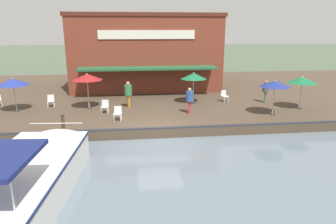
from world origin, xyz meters
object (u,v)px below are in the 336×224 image
(person_near_entrance, at_px, (128,91))
(patio_umbrella_back_row, at_px, (275,84))
(waterfront_restaurant, at_px, (145,51))
(person_mid_patio, at_px, (266,89))
(cafe_chair_back_row_seat, at_px, (118,113))
(tree_upstream_bank, at_px, (148,38))
(patio_umbrella_mid_patio_right, at_px, (13,82))
(motorboat_nearest_quay, at_px, (30,172))
(mooring_post, at_px, (63,123))
(person_at_quay_edge, at_px, (190,97))
(cafe_chair_under_first_umbrella, at_px, (105,106))
(patio_umbrella_mid_patio_left, at_px, (87,77))
(cafe_chair_far_corner_seat, at_px, (224,95))
(patio_umbrella_far_corner, at_px, (302,80))
(cafe_chair_mid_patio, at_px, (51,100))
(patio_umbrella_by_entrance, at_px, (194,76))

(person_near_entrance, bearing_deg, patio_umbrella_back_row, 72.43)
(waterfront_restaurant, bearing_deg, person_mid_patio, 46.79)
(cafe_chair_back_row_seat, distance_m, tree_upstream_bank, 14.20)
(patio_umbrella_mid_patio_right, bearing_deg, patio_umbrella_back_row, 80.35)
(person_near_entrance, relative_size, motorboat_nearest_quay, 0.20)
(mooring_post, bearing_deg, patio_umbrella_mid_patio_right, -139.09)
(patio_umbrella_mid_patio_right, xyz_separation_m, tree_upstream_bank, (-10.40, 9.42, 2.54))
(person_mid_patio, relative_size, person_at_quay_edge, 0.98)
(patio_umbrella_mid_patio_right, bearing_deg, cafe_chair_under_first_umbrella, 78.70)
(tree_upstream_bank, bearing_deg, cafe_chair_back_row_seat, -10.93)
(patio_umbrella_mid_patio_left, xyz_separation_m, cafe_chair_back_row_seat, (3.10, 2.10, -1.70))
(person_near_entrance, bearing_deg, cafe_chair_far_corner_seat, 97.14)
(patio_umbrella_far_corner, xyz_separation_m, cafe_chair_under_first_umbrella, (-0.41, -13.24, -1.50))
(patio_umbrella_mid_patio_right, relative_size, cafe_chair_back_row_seat, 2.63)
(person_mid_patio, bearing_deg, patio_umbrella_mid_patio_right, -88.86)
(waterfront_restaurant, distance_m, cafe_chair_mid_patio, 10.61)
(patio_umbrella_back_row, height_order, patio_umbrella_mid_patio_right, patio_umbrella_mid_patio_right)
(cafe_chair_under_first_umbrella, bearing_deg, mooring_post, -28.94)
(patio_umbrella_mid_patio_right, bearing_deg, tree_upstream_bank, 137.81)
(cafe_chair_mid_patio, height_order, tree_upstream_bank, tree_upstream_bank)
(patio_umbrella_far_corner, bearing_deg, cafe_chair_mid_patio, -98.32)
(patio_umbrella_back_row, xyz_separation_m, mooring_post, (1.82, -12.62, -1.53))
(patio_umbrella_back_row, height_order, patio_umbrella_far_corner, patio_umbrella_far_corner)
(patio_umbrella_mid_patio_left, distance_m, cafe_chair_far_corner_seat, 10.07)
(cafe_chair_under_first_umbrella, relative_size, tree_upstream_bank, 0.14)
(cafe_chair_far_corner_seat, relative_size, person_near_entrance, 0.47)
(patio_umbrella_back_row, distance_m, patio_umbrella_mid_patio_right, 16.89)
(waterfront_restaurant, xyz_separation_m, tree_upstream_bank, (-2.04, 0.39, 1.20))
(cafe_chair_under_first_umbrella, xyz_separation_m, person_at_quay_edge, (0.76, 5.45, 0.58))
(cafe_chair_under_first_umbrella, bearing_deg, patio_umbrella_back_row, 81.28)
(patio_umbrella_by_entrance, relative_size, motorboat_nearest_quay, 0.25)
(cafe_chair_mid_patio, xyz_separation_m, person_at_quay_edge, (2.86, 9.37, 0.58))
(waterfront_restaurant, distance_m, tree_upstream_bank, 2.40)
(cafe_chair_mid_patio, relative_size, person_near_entrance, 0.47)
(cafe_chair_under_first_umbrella, bearing_deg, waterfront_restaurant, 162.04)
(patio_umbrella_mid_patio_right, xyz_separation_m, motorboat_nearest_quay, (9.87, 3.93, -1.78))
(motorboat_nearest_quay, bearing_deg, person_near_entrance, 160.48)
(patio_umbrella_mid_patio_right, relative_size, motorboat_nearest_quay, 0.25)
(cafe_chair_mid_patio, distance_m, tree_upstream_bank, 12.69)
(person_mid_patio, distance_m, person_at_quay_edge, 6.58)
(person_mid_patio, height_order, person_near_entrance, person_near_entrance)
(cafe_chair_under_first_umbrella, bearing_deg, person_at_quay_edge, 82.04)
(patio_umbrella_mid_patio_left, xyz_separation_m, patio_umbrella_far_corner, (1.73, 14.45, -0.20))
(cafe_chair_back_row_seat, height_order, motorboat_nearest_quay, motorboat_nearest_quay)
(cafe_chair_back_row_seat, distance_m, person_at_quay_edge, 4.70)
(mooring_post, bearing_deg, patio_umbrella_far_corner, 101.38)
(patio_umbrella_mid_patio_right, height_order, motorboat_nearest_quay, patio_umbrella_mid_patio_right)
(patio_umbrella_far_corner, bearing_deg, waterfront_restaurant, -134.44)
(patio_umbrella_far_corner, distance_m, mooring_post, 15.54)
(waterfront_restaurant, height_order, cafe_chair_far_corner_seat, waterfront_restaurant)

